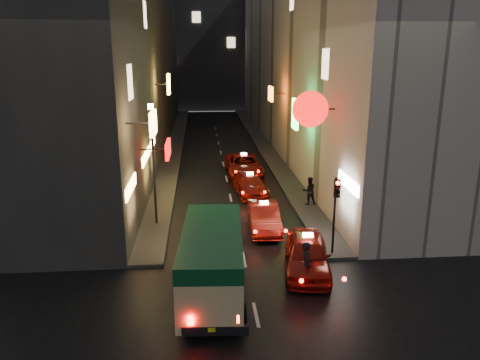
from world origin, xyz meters
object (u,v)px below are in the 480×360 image
object	(u,v)px
taxi_near	(307,251)
lamp_post	(153,157)
minibus	(212,256)
traffic_light	(336,199)
pedestrian_crossing	(307,262)

from	to	relation	value
taxi_near	lamp_post	bearing A→B (deg)	138.87
minibus	traffic_light	world-z (taller)	traffic_light
minibus	taxi_near	bearing A→B (deg)	24.02
pedestrian_crossing	lamp_post	xyz separation A→B (m)	(-6.39, 7.10, 2.68)
taxi_near	lamp_post	world-z (taller)	lamp_post
taxi_near	traffic_light	xyz separation A→B (m)	(1.50, 1.32, 1.79)
taxi_near	lamp_post	xyz separation A→B (m)	(-6.70, 5.85, 2.83)
taxi_near	minibus	bearing A→B (deg)	-155.98
minibus	traffic_light	distance (m)	6.37
traffic_light	minibus	bearing A→B (deg)	-150.53
traffic_light	lamp_post	bearing A→B (deg)	151.09
taxi_near	pedestrian_crossing	xyz separation A→B (m)	(-0.31, -1.25, 0.15)
pedestrian_crossing	traffic_light	xyz separation A→B (m)	(1.81, 2.57, 1.64)
minibus	traffic_light	bearing A→B (deg)	29.47
taxi_near	pedestrian_crossing	distance (m)	1.30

